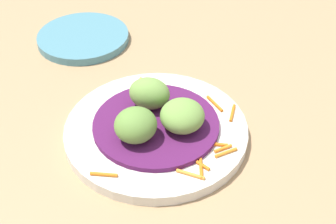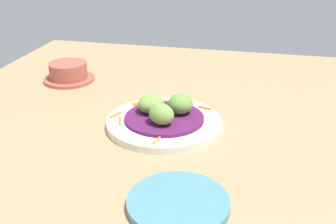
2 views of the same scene
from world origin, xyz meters
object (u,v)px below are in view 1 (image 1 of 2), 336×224
(guac_scoop_right, at_px, (149,93))
(main_plate, at_px, (156,131))
(guac_scoop_center, at_px, (182,116))
(guac_scoop_left, at_px, (135,123))
(side_plate_small, at_px, (83,38))

(guac_scoop_right, bearing_deg, main_plate, -86.15)
(guac_scoop_center, bearing_deg, guac_scoop_left, -176.15)
(guac_scoop_center, distance_m, guac_scoop_right, 0.06)
(guac_scoop_left, height_order, guac_scoop_right, same)
(guac_scoop_left, xyz_separation_m, guac_scoop_right, (0.03, 0.05, 0.00))
(main_plate, xyz_separation_m, side_plate_small, (-0.08, 0.25, -0.00))
(side_plate_small, bearing_deg, guac_scoop_right, -70.36)
(side_plate_small, bearing_deg, main_plate, -72.38)
(guac_scoop_left, relative_size, side_plate_small, 0.35)
(main_plate, relative_size, side_plate_small, 1.56)
(main_plate, xyz_separation_m, guac_scoop_right, (-0.00, 0.03, 0.03))
(guac_scoop_left, height_order, side_plate_small, guac_scoop_left)
(guac_scoop_right, height_order, side_plate_small, guac_scoop_right)
(guac_scoop_left, xyz_separation_m, guac_scoop_center, (0.06, 0.00, -0.00))
(guac_scoop_left, distance_m, guac_scoop_center, 0.06)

